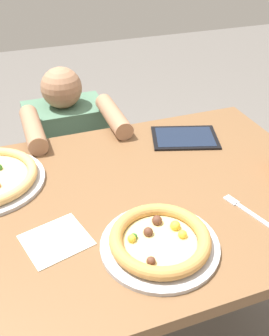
{
  "coord_description": "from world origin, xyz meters",
  "views": [
    {
      "loc": [
        -0.3,
        -0.86,
        1.48
      ],
      "look_at": [
        0.05,
        0.09,
        0.78
      ],
      "focal_mm": 41.43,
      "sensor_mm": 36.0,
      "label": 1
    }
  ],
  "objects_px": {
    "fork": "(249,212)",
    "diner_seated": "(71,168)",
    "pizza_near": "(160,241)",
    "tablet": "(185,138)"
  },
  "relations": [
    {
      "from": "fork",
      "to": "diner_seated",
      "type": "xyz_separation_m",
      "value": [
        -0.36,
        0.86,
        -0.32
      ]
    },
    {
      "from": "pizza_near",
      "to": "tablet",
      "type": "bearing_deg",
      "value": 57.61
    },
    {
      "from": "pizza_near",
      "to": "fork",
      "type": "xyz_separation_m",
      "value": [
        0.29,
        0.03,
        -0.02
      ]
    },
    {
      "from": "fork",
      "to": "tablet",
      "type": "xyz_separation_m",
      "value": [
        0.01,
        0.44,
        0.0
      ]
    },
    {
      "from": "fork",
      "to": "tablet",
      "type": "height_order",
      "value": "tablet"
    },
    {
      "from": "fork",
      "to": "tablet",
      "type": "relative_size",
      "value": 0.71
    },
    {
      "from": "pizza_near",
      "to": "fork",
      "type": "bearing_deg",
      "value": 6.72
    },
    {
      "from": "pizza_near",
      "to": "fork",
      "type": "relative_size",
      "value": 1.53
    },
    {
      "from": "diner_seated",
      "to": "tablet",
      "type": "bearing_deg",
      "value": -48.79
    },
    {
      "from": "pizza_near",
      "to": "tablet",
      "type": "relative_size",
      "value": 1.09
    }
  ]
}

